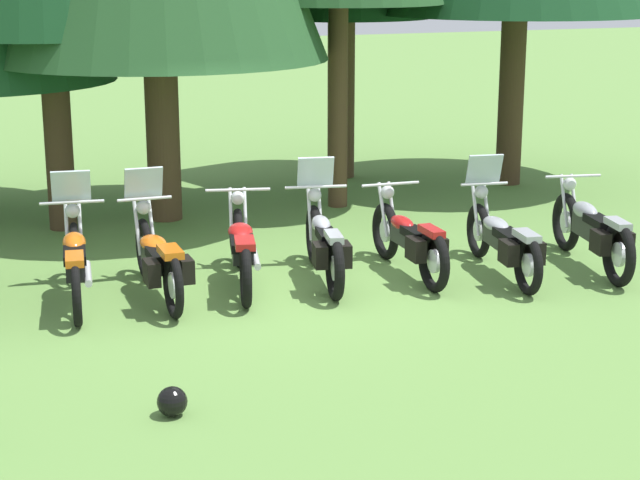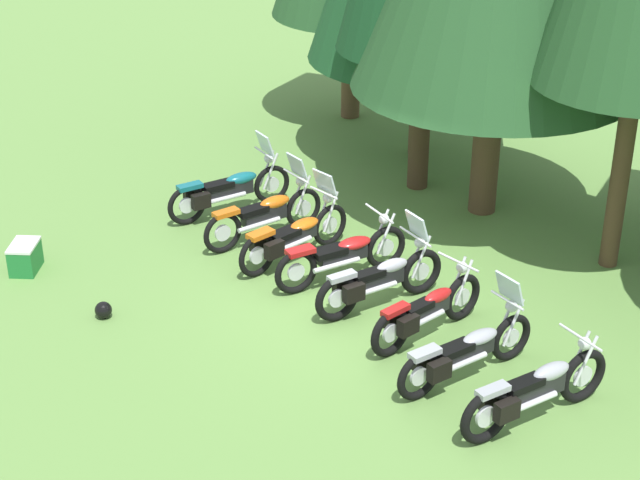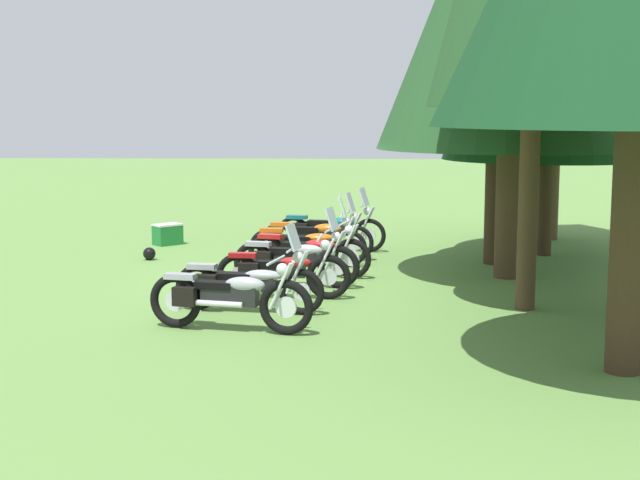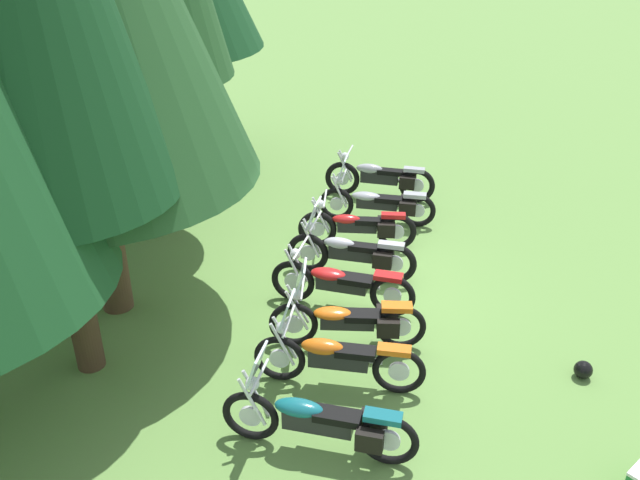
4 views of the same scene
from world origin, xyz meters
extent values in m
plane|color=#608C42|center=(0.00, 0.00, 0.00)|extent=(80.00, 80.00, 0.00)
torus|color=black|center=(-2.33, 1.09, 0.36)|extent=(0.20, 0.72, 0.71)
cylinder|color=silver|center=(-2.33, 1.09, 0.36)|extent=(0.09, 0.28, 0.28)
torus|color=black|center=(-2.58, -0.50, 0.36)|extent=(0.20, 0.72, 0.71)
cylinder|color=silver|center=(-2.58, -0.50, 0.36)|extent=(0.09, 0.28, 0.28)
cube|color=black|center=(-2.45, 0.30, 0.47)|extent=(0.32, 0.82, 0.26)
ellipsoid|color=#D16014|center=(-2.42, 0.51, 0.63)|extent=(0.34, 0.60, 0.20)
cube|color=black|center=(-2.49, 0.08, 0.60)|extent=(0.32, 0.56, 0.10)
cube|color=#D16014|center=(-2.56, -0.42, 0.70)|extent=(0.25, 0.46, 0.08)
cylinder|color=silver|center=(-2.42, 1.05, 0.65)|extent=(0.09, 0.34, 0.65)
cylinder|color=silver|center=(-2.27, 1.02, 0.65)|extent=(0.09, 0.34, 0.65)
cylinder|color=silver|center=(-2.35, 0.95, 0.99)|extent=(0.72, 0.15, 0.04)
sphere|color=silver|center=(-2.34, 1.04, 0.87)|extent=(0.19, 0.19, 0.17)
cylinder|color=silver|center=(-2.35, 0.10, 0.38)|extent=(0.20, 0.80, 0.08)
cube|color=silver|center=(-2.35, 0.97, 1.17)|extent=(0.46, 0.22, 0.39)
torus|color=black|center=(-1.54, 0.95, 0.36)|extent=(0.11, 0.73, 0.72)
cylinder|color=silver|center=(-1.54, 0.95, 0.36)|extent=(0.06, 0.29, 0.28)
torus|color=black|center=(-1.59, -0.62, 0.36)|extent=(0.11, 0.73, 0.72)
cylinder|color=silver|center=(-1.59, -0.62, 0.36)|extent=(0.06, 0.29, 0.28)
cube|color=black|center=(-1.56, 0.16, 0.45)|extent=(0.25, 0.78, 0.20)
ellipsoid|color=#D16014|center=(-1.56, 0.38, 0.57)|extent=(0.30, 0.56, 0.15)
cube|color=black|center=(-1.57, -0.05, 0.54)|extent=(0.28, 0.53, 0.10)
cube|color=#D16014|center=(-1.59, -0.54, 0.71)|extent=(0.22, 0.45, 0.08)
cylinder|color=silver|center=(-1.63, 0.89, 0.66)|extent=(0.05, 0.34, 0.65)
cylinder|color=silver|center=(-1.46, 0.88, 0.66)|extent=(0.05, 0.34, 0.65)
cylinder|color=silver|center=(-1.55, 0.81, 1.00)|extent=(0.63, 0.06, 0.04)
sphere|color=silver|center=(-1.54, 0.90, 0.88)|extent=(0.18, 0.18, 0.17)
cylinder|color=silver|center=(-1.43, -0.01, 0.38)|extent=(0.10, 0.78, 0.08)
cube|color=silver|center=(-1.54, 0.83, 1.18)|extent=(0.44, 0.17, 0.39)
cube|color=black|center=(-1.76, -0.41, 0.46)|extent=(0.15, 0.32, 0.26)
cube|color=black|center=(-1.40, -0.43, 0.46)|extent=(0.15, 0.32, 0.26)
torus|color=black|center=(-0.35, 1.01, 0.36)|extent=(0.29, 0.73, 0.73)
cylinder|color=silver|center=(-0.35, 1.01, 0.36)|extent=(0.12, 0.28, 0.28)
torus|color=black|center=(-0.77, -0.56, 0.36)|extent=(0.29, 0.73, 0.73)
cylinder|color=silver|center=(-0.77, -0.56, 0.36)|extent=(0.12, 0.28, 0.28)
cube|color=black|center=(-0.56, 0.23, 0.46)|extent=(0.43, 0.84, 0.22)
ellipsoid|color=#B21919|center=(-0.50, 0.44, 0.59)|extent=(0.43, 0.63, 0.17)
cube|color=black|center=(-0.62, 0.01, 0.56)|extent=(0.40, 0.59, 0.10)
cube|color=#B21919|center=(-0.75, -0.48, 0.70)|extent=(0.32, 0.48, 0.08)
cylinder|color=silver|center=(-0.45, 0.98, 0.66)|extent=(0.13, 0.34, 0.65)
cylinder|color=silver|center=(-0.28, 0.93, 0.66)|extent=(0.13, 0.34, 0.65)
cylinder|color=silver|center=(-0.39, 0.88, 1.00)|extent=(0.76, 0.23, 0.04)
sphere|color=silver|center=(-0.37, 0.97, 0.88)|extent=(0.21, 0.21, 0.17)
cylinder|color=silver|center=(-0.46, 0.02, 0.38)|extent=(0.28, 0.80, 0.08)
torus|color=black|center=(0.57, 0.80, 0.37)|extent=(0.28, 0.75, 0.74)
cylinder|color=silver|center=(0.57, 0.80, 0.37)|extent=(0.11, 0.28, 0.28)
torus|color=black|center=(0.23, -0.68, 0.37)|extent=(0.28, 0.75, 0.74)
cylinder|color=silver|center=(0.23, -0.68, 0.37)|extent=(0.11, 0.28, 0.28)
cube|color=black|center=(0.40, 0.06, 0.48)|extent=(0.33, 0.77, 0.25)
ellipsoid|color=#9EA0A8|center=(0.45, 0.26, 0.63)|extent=(0.33, 0.57, 0.19)
cube|color=black|center=(0.35, -0.14, 0.60)|extent=(0.31, 0.53, 0.10)
cube|color=#9EA0A8|center=(0.25, -0.60, 0.71)|extent=(0.25, 0.46, 0.08)
cylinder|color=silver|center=(0.49, 0.76, 0.67)|extent=(0.12, 0.34, 0.65)
cylinder|color=silver|center=(0.62, 0.73, 0.67)|extent=(0.12, 0.34, 0.65)
cylinder|color=silver|center=(0.54, 0.67, 1.00)|extent=(0.75, 0.20, 0.04)
sphere|color=silver|center=(0.56, 0.75, 0.88)|extent=(0.20, 0.20, 0.17)
cylinder|color=silver|center=(0.47, -0.13, 0.39)|extent=(0.24, 0.75, 0.08)
cube|color=silver|center=(0.54, 0.68, 1.18)|extent=(0.46, 0.25, 0.39)
cube|color=black|center=(0.14, -0.46, 0.47)|extent=(0.21, 0.34, 0.26)
cube|color=black|center=(0.41, -0.52, 0.47)|extent=(0.21, 0.34, 0.26)
torus|color=black|center=(1.48, 0.65, 0.36)|extent=(0.15, 0.73, 0.72)
cylinder|color=silver|center=(1.48, 0.65, 0.36)|extent=(0.07, 0.28, 0.27)
torus|color=black|center=(1.40, -0.81, 0.36)|extent=(0.15, 0.73, 0.72)
cylinder|color=silver|center=(1.40, -0.81, 0.36)|extent=(0.07, 0.28, 0.27)
cube|color=black|center=(1.44, -0.08, 0.46)|extent=(0.21, 0.74, 0.22)
ellipsoid|color=#B21919|center=(1.45, 0.12, 0.59)|extent=(0.25, 0.53, 0.17)
cube|color=black|center=(1.43, -0.28, 0.56)|extent=(0.23, 0.49, 0.10)
cube|color=#B21919|center=(1.40, -0.73, 0.69)|extent=(0.18, 0.45, 0.08)
cylinder|color=silver|center=(1.41, 0.60, 0.66)|extent=(0.06, 0.34, 0.65)
cylinder|color=silver|center=(1.54, 0.59, 0.66)|extent=(0.06, 0.34, 0.65)
cylinder|color=silver|center=(1.47, 0.52, 1.00)|extent=(0.76, 0.08, 0.04)
sphere|color=silver|center=(1.48, 0.61, 0.88)|extent=(0.18, 0.18, 0.17)
cylinder|color=silver|center=(1.54, -0.24, 0.38)|extent=(0.12, 0.73, 0.08)
cube|color=black|center=(1.27, -0.60, 0.46)|extent=(0.16, 0.33, 0.26)
cube|color=black|center=(1.54, -0.62, 0.46)|extent=(0.16, 0.33, 0.26)
torus|color=black|center=(2.62, 0.29, 0.35)|extent=(0.22, 0.70, 0.69)
cylinder|color=silver|center=(2.62, 0.29, 0.35)|extent=(0.10, 0.27, 0.26)
torus|color=black|center=(2.33, -1.31, 0.35)|extent=(0.22, 0.70, 0.69)
cylinder|color=silver|center=(2.33, -1.31, 0.35)|extent=(0.10, 0.27, 0.26)
cube|color=black|center=(2.48, -0.51, 0.44)|extent=(0.34, 0.83, 0.21)
ellipsoid|color=#9EA0A8|center=(2.51, -0.29, 0.57)|extent=(0.35, 0.61, 0.16)
cube|color=black|center=(2.44, -0.73, 0.54)|extent=(0.33, 0.57, 0.10)
cube|color=#9EA0A8|center=(2.35, -1.23, 0.67)|extent=(0.26, 0.47, 0.08)
cylinder|color=silver|center=(2.53, 0.25, 0.64)|extent=(0.10, 0.34, 0.65)
cylinder|color=silver|center=(2.68, 0.22, 0.64)|extent=(0.10, 0.34, 0.65)
cylinder|color=silver|center=(2.59, 0.16, 0.98)|extent=(0.60, 0.14, 0.04)
sphere|color=silver|center=(2.61, 0.24, 0.86)|extent=(0.20, 0.20, 0.17)
cylinder|color=silver|center=(2.57, -0.70, 0.37)|extent=(0.22, 0.81, 0.08)
cube|color=silver|center=(2.60, 0.18, 1.16)|extent=(0.46, 0.23, 0.39)
cube|color=black|center=(2.21, -1.08, 0.45)|extent=(0.19, 0.34, 0.26)
cube|color=black|center=(2.53, -1.14, 0.45)|extent=(0.19, 0.34, 0.26)
torus|color=black|center=(3.84, 0.16, 0.38)|extent=(0.28, 0.77, 0.76)
cylinder|color=silver|center=(3.84, 0.16, 0.38)|extent=(0.11, 0.29, 0.29)
torus|color=black|center=(3.49, -1.41, 0.38)|extent=(0.28, 0.77, 0.76)
cylinder|color=silver|center=(3.49, -1.41, 0.38)|extent=(0.11, 0.29, 0.29)
cube|color=black|center=(3.66, -0.63, 0.50)|extent=(0.35, 0.82, 0.27)
ellipsoid|color=#9EA0A8|center=(3.71, -0.41, 0.66)|extent=(0.35, 0.60, 0.21)
cube|color=black|center=(3.61, -0.84, 0.63)|extent=(0.33, 0.57, 0.10)
cube|color=#9EA0A8|center=(3.50, -1.33, 0.73)|extent=(0.26, 0.47, 0.08)
cylinder|color=silver|center=(3.76, 0.12, 0.68)|extent=(0.12, 0.34, 0.65)
cylinder|color=silver|center=(3.89, 0.09, 0.68)|extent=(0.12, 0.34, 0.65)
cylinder|color=silver|center=(3.81, 0.02, 1.01)|extent=(0.72, 0.20, 0.04)
sphere|color=silver|center=(3.83, 0.11, 0.89)|extent=(0.20, 0.20, 0.17)
cylinder|color=silver|center=(3.73, -0.82, 0.40)|extent=(0.25, 0.80, 0.08)
cube|color=black|center=(3.39, -1.18, 0.48)|extent=(0.21, 0.34, 0.26)
cube|color=black|center=(3.67, -1.25, 0.48)|extent=(0.21, 0.34, 0.26)
cylinder|color=#42301E|center=(-2.07, 3.79, 1.35)|extent=(0.38, 0.38, 2.69)
cylinder|color=#4C3823|center=(-0.58, 3.83, 1.16)|extent=(0.48, 0.48, 2.32)
cylinder|color=#4C3823|center=(2.09, 3.67, 1.53)|extent=(0.29, 0.29, 3.06)
cylinder|color=#4C3823|center=(3.04, 5.81, 1.37)|extent=(0.47, 0.47, 2.74)
cylinder|color=#42301E|center=(5.45, 4.20, 1.41)|extent=(0.42, 0.42, 2.83)
sphere|color=black|center=(-2.23, -3.08, 0.13)|extent=(0.26, 0.26, 0.26)
camera|label=1|loc=(-4.13, -11.15, 3.66)|focal=59.83mm
camera|label=2|loc=(9.36, -10.00, 8.05)|focal=58.44mm
camera|label=3|loc=(15.91, 1.11, 3.03)|focal=51.57mm
camera|label=4|loc=(-9.57, 0.43, 6.08)|focal=37.70mm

